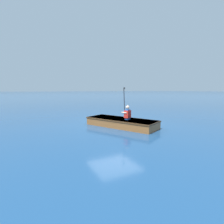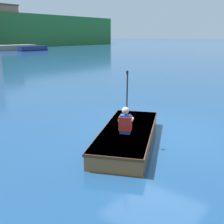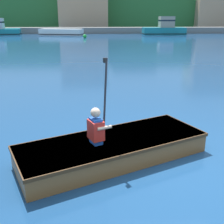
{
  "view_description": "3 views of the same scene",
  "coord_description": "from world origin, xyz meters",
  "px_view_note": "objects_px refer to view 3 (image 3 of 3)",
  "views": [
    {
      "loc": [
        -8.21,
        4.39,
        1.76
      ],
      "look_at": [
        -1.16,
        0.74,
        0.73
      ],
      "focal_mm": 28.0,
      "sensor_mm": 36.0,
      "label": 1
    },
    {
      "loc": [
        -6.61,
        -3.61,
        2.66
      ],
      "look_at": [
        -1.16,
        0.74,
        0.73
      ],
      "focal_mm": 45.0,
      "sensor_mm": 36.0,
      "label": 2
    },
    {
      "loc": [
        -1.38,
        -4.4,
        2.49
      ],
      "look_at": [
        -1.16,
        0.74,
        0.73
      ],
      "focal_mm": 45.0,
      "sensor_mm": 36.0,
      "label": 3
    }
  ],
  "objects_px": {
    "moored_boat_dock_west_inner": "(61,32)",
    "person_paddler": "(96,127)",
    "moored_boat_dock_center_far": "(165,29)",
    "rowboat_foreground": "(116,147)",
    "channel_buoy": "(85,36)"
  },
  "relations": [
    {
      "from": "moored_boat_dock_west_inner",
      "to": "person_paddler",
      "type": "relative_size",
      "value": 4.25
    },
    {
      "from": "moored_boat_dock_west_inner",
      "to": "person_paddler",
      "type": "distance_m",
      "value": 36.73
    },
    {
      "from": "moored_boat_dock_center_far",
      "to": "moored_boat_dock_west_inner",
      "type": "bearing_deg",
      "value": -179.57
    },
    {
      "from": "moored_boat_dock_center_far",
      "to": "rowboat_foreground",
      "type": "distance_m",
      "value": 37.37
    },
    {
      "from": "moored_boat_dock_center_far",
      "to": "person_paddler",
      "type": "distance_m",
      "value": 37.61
    },
    {
      "from": "person_paddler",
      "to": "channel_buoy",
      "type": "bearing_deg",
      "value": 93.26
    },
    {
      "from": "moored_boat_dock_center_far",
      "to": "person_paddler",
      "type": "xyz_separation_m",
      "value": [
        -9.25,
        -36.46,
        -0.17
      ]
    },
    {
      "from": "moored_boat_dock_west_inner",
      "to": "channel_buoy",
      "type": "height_order",
      "value": "moored_boat_dock_west_inner"
    },
    {
      "from": "person_paddler",
      "to": "moored_boat_dock_center_far",
      "type": "bearing_deg",
      "value": 75.76
    },
    {
      "from": "moored_boat_dock_west_inner",
      "to": "rowboat_foreground",
      "type": "relative_size",
      "value": 1.72
    },
    {
      "from": "channel_buoy",
      "to": "moored_boat_dock_center_far",
      "type": "bearing_deg",
      "value": 28.09
    },
    {
      "from": "person_paddler",
      "to": "rowboat_foreground",
      "type": "bearing_deg",
      "value": 25.79
    },
    {
      "from": "moored_boat_dock_west_inner",
      "to": "person_paddler",
      "type": "height_order",
      "value": "person_paddler"
    },
    {
      "from": "moored_boat_dock_center_far",
      "to": "rowboat_foreground",
      "type": "height_order",
      "value": "moored_boat_dock_center_far"
    },
    {
      "from": "moored_boat_dock_west_inner",
      "to": "moored_boat_dock_center_far",
      "type": "height_order",
      "value": "moored_boat_dock_center_far"
    }
  ]
}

